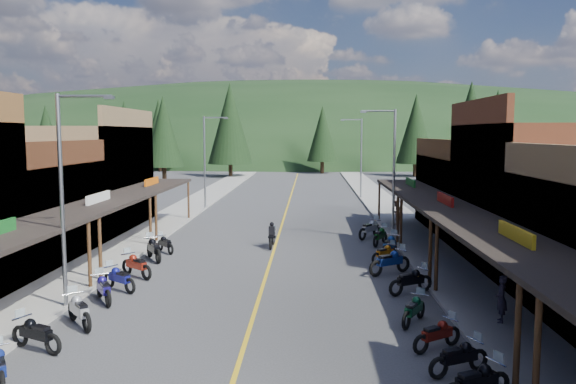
# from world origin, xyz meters

# --- Properties ---
(ground) EXTENTS (220.00, 220.00, 0.00)m
(ground) POSITION_xyz_m (0.00, 0.00, 0.00)
(ground) COLOR #38383A
(ground) RESTS_ON ground
(centerline) EXTENTS (0.15, 90.00, 0.01)m
(centerline) POSITION_xyz_m (0.00, 20.00, 0.01)
(centerline) COLOR gold
(centerline) RESTS_ON ground
(sidewalk_west) EXTENTS (3.40, 94.00, 0.15)m
(sidewalk_west) POSITION_xyz_m (-8.70, 20.00, 0.07)
(sidewalk_west) COLOR gray
(sidewalk_west) RESTS_ON ground
(sidewalk_east) EXTENTS (3.40, 94.00, 0.15)m
(sidewalk_east) POSITION_xyz_m (8.70, 20.00, 0.07)
(sidewalk_east) COLOR gray
(sidewalk_east) RESTS_ON ground
(shop_west_2) EXTENTS (10.90, 9.00, 6.20)m
(shop_west_2) POSITION_xyz_m (-13.75, 1.70, 2.53)
(shop_west_2) COLOR #3F2111
(shop_west_2) RESTS_ON ground
(shop_west_3) EXTENTS (10.90, 10.20, 8.20)m
(shop_west_3) POSITION_xyz_m (-13.78, 11.30, 3.52)
(shop_west_3) COLOR brown
(shop_west_3) RESTS_ON ground
(shop_east_2) EXTENTS (10.90, 9.00, 8.20)m
(shop_east_2) POSITION_xyz_m (13.78, 1.70, 3.52)
(shop_east_2) COLOR #562B19
(shop_east_2) RESTS_ON ground
(shop_east_3) EXTENTS (10.90, 10.20, 6.20)m
(shop_east_3) POSITION_xyz_m (13.75, 11.30, 2.53)
(shop_east_3) COLOR #4C2D16
(shop_east_3) RESTS_ON ground
(streetlight_0) EXTENTS (2.16, 0.18, 8.00)m
(streetlight_0) POSITION_xyz_m (-6.95, -6.00, 4.46)
(streetlight_0) COLOR gray
(streetlight_0) RESTS_ON ground
(streetlight_1) EXTENTS (2.16, 0.18, 8.00)m
(streetlight_1) POSITION_xyz_m (-6.95, 22.00, 4.46)
(streetlight_1) COLOR gray
(streetlight_1) RESTS_ON ground
(streetlight_2) EXTENTS (2.16, 0.18, 8.00)m
(streetlight_2) POSITION_xyz_m (6.95, 8.00, 4.46)
(streetlight_2) COLOR gray
(streetlight_2) RESTS_ON ground
(streetlight_3) EXTENTS (2.16, 0.18, 8.00)m
(streetlight_3) POSITION_xyz_m (6.95, 30.00, 4.46)
(streetlight_3) COLOR gray
(streetlight_3) RESTS_ON ground
(ridge_hill) EXTENTS (310.00, 140.00, 60.00)m
(ridge_hill) POSITION_xyz_m (0.00, 135.00, 0.00)
(ridge_hill) COLOR black
(ridge_hill) RESTS_ON ground
(pine_0) EXTENTS (5.04, 5.04, 11.00)m
(pine_0) POSITION_xyz_m (-40.00, 62.00, 6.48)
(pine_0) COLOR black
(pine_0) RESTS_ON ground
(pine_1) EXTENTS (5.88, 5.88, 12.50)m
(pine_1) POSITION_xyz_m (-24.00, 70.00, 7.24)
(pine_1) COLOR black
(pine_1) RESTS_ON ground
(pine_2) EXTENTS (6.72, 6.72, 14.00)m
(pine_2) POSITION_xyz_m (-10.00, 58.00, 7.99)
(pine_2) COLOR black
(pine_2) RESTS_ON ground
(pine_3) EXTENTS (5.04, 5.04, 11.00)m
(pine_3) POSITION_xyz_m (4.00, 66.00, 6.48)
(pine_3) COLOR black
(pine_3) RESTS_ON ground
(pine_4) EXTENTS (5.88, 5.88, 12.50)m
(pine_4) POSITION_xyz_m (18.00, 60.00, 7.24)
(pine_4) COLOR black
(pine_4) RESTS_ON ground
(pine_5) EXTENTS (6.72, 6.72, 14.00)m
(pine_5) POSITION_xyz_m (34.00, 72.00, 7.99)
(pine_5) COLOR black
(pine_5) RESTS_ON ground
(pine_7) EXTENTS (5.88, 5.88, 12.50)m
(pine_7) POSITION_xyz_m (-32.00, 76.00, 7.24)
(pine_7) COLOR black
(pine_7) RESTS_ON ground
(pine_8) EXTENTS (4.48, 4.48, 10.00)m
(pine_8) POSITION_xyz_m (-22.00, 40.00, 5.98)
(pine_8) COLOR black
(pine_8) RESTS_ON ground
(pine_9) EXTENTS (4.93, 4.93, 10.80)m
(pine_9) POSITION_xyz_m (24.00, 45.00, 6.38)
(pine_9) COLOR black
(pine_9) RESTS_ON ground
(pine_10) EXTENTS (5.38, 5.38, 11.60)m
(pine_10) POSITION_xyz_m (-18.00, 50.00, 6.78)
(pine_10) COLOR black
(pine_10) RESTS_ON ground
(pine_11) EXTENTS (5.82, 5.82, 12.40)m
(pine_11) POSITION_xyz_m (20.00, 38.00, 7.19)
(pine_11) COLOR black
(pine_11) RESTS_ON ground
(bike_west_3) EXTENTS (2.16, 1.51, 1.18)m
(bike_west_3) POSITION_xyz_m (-6.24, -10.03, 0.59)
(bike_west_3) COLOR black
(bike_west_3) RESTS_ON ground
(bike_west_4) EXTENTS (1.94, 2.14, 1.24)m
(bike_west_4) POSITION_xyz_m (-5.82, -7.85, 0.62)
(bike_west_4) COLOR #A8A9AE
(bike_west_4) RESTS_ON ground
(bike_west_5) EXTENTS (1.73, 2.17, 1.21)m
(bike_west_5) POSITION_xyz_m (-5.99, -5.12, 0.60)
(bike_west_5) COLOR navy
(bike_west_5) RESTS_ON ground
(bike_west_6) EXTENTS (2.07, 1.80, 1.18)m
(bike_west_6) POSITION_xyz_m (-5.92, -3.52, 0.59)
(bike_west_6) COLOR navy
(bike_west_6) RESTS_ON ground
(bike_west_7) EXTENTS (2.16, 1.96, 1.25)m
(bike_west_7) POSITION_xyz_m (-5.89, -1.29, 0.63)
(bike_west_7) COLOR maroon
(bike_west_7) RESTS_ON ground
(bike_west_8) EXTENTS (1.85, 2.40, 1.33)m
(bike_west_8) POSITION_xyz_m (-6.05, 2.13, 0.67)
(bike_west_8) COLOR black
(bike_west_8) RESTS_ON ground
(bike_west_9) EXTENTS (1.67, 1.85, 1.07)m
(bike_west_9) POSITION_xyz_m (-5.95, 4.05, 0.54)
(bike_west_9) COLOR black
(bike_west_9) RESTS_ON ground
(bike_east_2) EXTENTS (2.10, 1.51, 1.15)m
(bike_east_2) POSITION_xyz_m (6.11, -12.83, 0.58)
(bike_east_2) COLOR black
(bike_east_2) RESTS_ON ground
(bike_east_3) EXTENTS (2.00, 1.41, 1.09)m
(bike_east_3) POSITION_xyz_m (6.09, -11.24, 0.55)
(bike_east_3) COLOR black
(bike_east_3) RESTS_ON ground
(bike_east_4) EXTENTS (1.91, 1.57, 1.08)m
(bike_east_4) POSITION_xyz_m (5.90, -9.47, 0.54)
(bike_east_4) COLOR maroon
(bike_east_4) RESTS_ON ground
(bike_east_5) EXTENTS (1.55, 2.01, 1.11)m
(bike_east_5) POSITION_xyz_m (5.62, -7.14, 0.56)
(bike_east_5) COLOR #0C3D21
(bike_east_5) RESTS_ON ground
(bike_east_6) EXTENTS (2.19, 1.68, 1.21)m
(bike_east_6) POSITION_xyz_m (6.16, -3.48, 0.61)
(bike_east_6) COLOR black
(bike_east_6) RESTS_ON ground
(bike_east_7) EXTENTS (2.38, 1.93, 1.34)m
(bike_east_7) POSITION_xyz_m (5.76, -0.28, 0.67)
(bike_east_7) COLOR navy
(bike_east_7) RESTS_ON ground
(bike_east_8) EXTENTS (1.80, 1.73, 1.07)m
(bike_east_8) POSITION_xyz_m (5.84, 2.11, 0.54)
(bike_east_8) COLOR #CA690E
(bike_east_8) RESTS_ON ground
(bike_east_9) EXTENTS (1.70, 2.42, 1.32)m
(bike_east_9) POSITION_xyz_m (6.27, 3.52, 0.66)
(bike_east_9) COLOR navy
(bike_east_9) RESTS_ON ground
(bike_east_10) EXTENTS (1.57, 2.18, 1.20)m
(bike_east_10) POSITION_xyz_m (6.17, 6.65, 0.60)
(bike_east_10) COLOR #0D4315
(bike_east_10) RESTS_ON ground
(bike_east_11) EXTENTS (2.04, 2.33, 1.34)m
(bike_east_11) POSITION_xyz_m (5.77, 8.73, 0.67)
(bike_east_11) COLOR #A3A3A9
(bike_east_11) RESTS_ON ground
(rider_on_bike) EXTENTS (0.73, 2.03, 1.53)m
(rider_on_bike) POSITION_xyz_m (-0.16, 5.70, 0.61)
(rider_on_bike) COLOR black
(rider_on_bike) RESTS_ON ground
(pedestrian_east_a) EXTENTS (0.52, 0.67, 1.63)m
(pedestrian_east_a) POSITION_xyz_m (8.56, -7.23, 0.96)
(pedestrian_east_a) COLOR #252031
(pedestrian_east_a) RESTS_ON sidewalk_east
(pedestrian_east_b) EXTENTS (0.95, 0.91, 1.72)m
(pedestrian_east_b) POSITION_xyz_m (8.10, 13.32, 1.01)
(pedestrian_east_b) COLOR #503832
(pedestrian_east_b) RESTS_ON sidewalk_east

